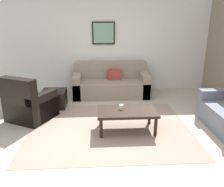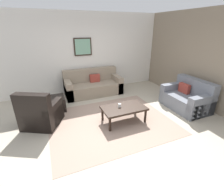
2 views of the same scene
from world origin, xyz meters
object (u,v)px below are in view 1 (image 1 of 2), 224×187
couch_main (111,84)px  framed_artwork (104,33)px  coffee_table (127,113)px  armchair_leather (29,106)px  ottoman (54,99)px  cup (121,107)px

couch_main → framed_artwork: (-0.17, 0.42, 1.34)m
coffee_table → framed_artwork: framed_artwork is taller
couch_main → armchair_leather: 2.40m
ottoman → cup: bearing=-40.8°
coffee_table → armchair_leather: bearing=162.9°
couch_main → framed_artwork: 1.42m
ottoman → framed_artwork: size_ratio=0.89×
framed_artwork → coffee_table: bearing=-82.3°
armchair_leather → framed_artwork: 2.90m
ottoman → coffee_table: (1.59, -1.34, 0.16)m
armchair_leather → coffee_table: 2.07m
ottoman → coffee_table: coffee_table is taller
cup → armchair_leather: bearing=163.5°
cup → ottoman: bearing=139.2°
couch_main → cup: couch_main is taller
couch_main → ottoman: couch_main is taller
coffee_table → framed_artwork: size_ratio=1.76×
armchair_leather → coffee_table: bearing=-17.1°
ottoman → couch_main: bearing=31.4°
ottoman → cup: 1.98m
couch_main → cup: (0.08, -2.14, 0.16)m
couch_main → cup: 2.15m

